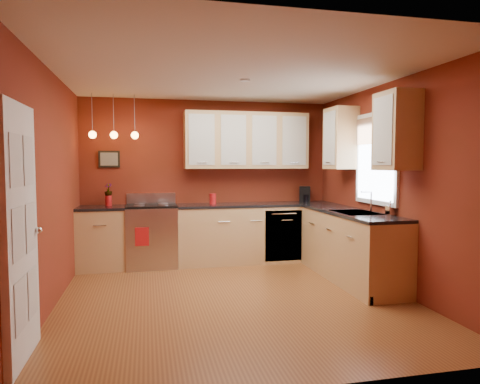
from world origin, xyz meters
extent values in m
plane|color=brown|center=(0.00, 0.00, 0.00)|extent=(4.20, 4.20, 0.00)
cube|color=beige|center=(0.00, 0.00, 2.60)|extent=(4.00, 4.20, 0.02)
cube|color=maroon|center=(0.00, 2.10, 1.30)|extent=(4.00, 0.02, 2.60)
cube|color=maroon|center=(0.00, -2.10, 1.30)|extent=(4.00, 0.02, 2.60)
cube|color=maroon|center=(-2.00, 0.00, 1.30)|extent=(0.02, 4.20, 2.60)
cube|color=maroon|center=(2.00, 0.00, 1.30)|extent=(0.02, 4.20, 2.60)
cube|color=tan|center=(-1.65, 1.80, 0.45)|extent=(0.70, 0.60, 0.90)
cube|color=tan|center=(0.73, 1.80, 0.45)|extent=(2.54, 0.60, 0.90)
cube|color=tan|center=(1.70, 0.45, 0.45)|extent=(0.60, 2.10, 0.90)
cube|color=black|center=(-1.65, 1.80, 0.92)|extent=(0.70, 0.62, 0.04)
cube|color=black|center=(0.73, 1.80, 0.92)|extent=(2.54, 0.62, 0.04)
cube|color=black|center=(1.70, 0.45, 0.92)|extent=(0.62, 2.10, 0.04)
cube|color=#B9B8BD|center=(-0.92, 1.80, 0.46)|extent=(0.76, 0.64, 0.92)
cube|color=black|center=(-0.92, 1.50, 0.48)|extent=(0.55, 0.02, 0.32)
cylinder|color=#B9B8BD|center=(-0.92, 1.49, 0.72)|extent=(0.60, 0.02, 0.02)
cube|color=black|center=(-0.92, 1.80, 0.94)|extent=(0.76, 0.60, 0.03)
cylinder|color=#95949A|center=(-1.10, 1.66, 0.95)|extent=(0.16, 0.16, 0.01)
cylinder|color=#95949A|center=(-0.74, 1.66, 0.95)|extent=(0.16, 0.16, 0.01)
cylinder|color=#95949A|center=(-1.10, 1.94, 0.95)|extent=(0.16, 0.16, 0.01)
cylinder|color=#95949A|center=(-0.74, 1.94, 0.95)|extent=(0.16, 0.16, 0.01)
cube|color=#B9B8BD|center=(-0.92, 2.10, 1.03)|extent=(0.76, 0.04, 0.16)
cube|color=#B9B8BD|center=(1.10, 1.51, 0.45)|extent=(0.60, 0.02, 0.80)
cube|color=#95949A|center=(1.70, 0.30, 0.92)|extent=(0.50, 0.70, 0.05)
cube|color=black|center=(1.70, 0.47, 0.91)|extent=(0.42, 0.30, 0.02)
cube|color=black|center=(1.70, 0.13, 0.91)|extent=(0.42, 0.30, 0.02)
cylinder|color=silver|center=(1.92, 0.30, 1.08)|extent=(0.02, 0.02, 0.28)
cylinder|color=silver|center=(1.85, 0.30, 1.21)|extent=(0.16, 0.02, 0.02)
cube|color=white|center=(1.98, 0.30, 1.65)|extent=(0.04, 1.02, 1.22)
cube|color=white|center=(1.97, 0.30, 1.65)|extent=(0.01, 0.90, 1.10)
cube|color=#8B6545|center=(1.95, 0.30, 2.02)|extent=(0.02, 0.96, 0.36)
cube|color=white|center=(-1.97, -1.20, 1.02)|extent=(0.06, 0.82, 2.05)
cube|color=silver|center=(-1.94, -1.38, 1.60)|extent=(0.00, 0.28, 0.40)
cube|color=silver|center=(-1.94, -1.02, 1.60)|extent=(0.00, 0.28, 0.40)
cube|color=silver|center=(-1.94, -1.38, 1.05)|extent=(0.00, 0.28, 0.40)
cube|color=silver|center=(-1.94, -1.02, 1.05)|extent=(0.00, 0.28, 0.40)
cube|color=silver|center=(-1.94, -1.38, 0.50)|extent=(0.00, 0.28, 0.40)
cube|color=silver|center=(-1.94, -1.02, 0.50)|extent=(0.00, 0.28, 0.40)
sphere|color=silver|center=(-1.91, -0.87, 1.00)|extent=(0.06, 0.06, 0.06)
cube|color=tan|center=(0.60, 1.93, 1.95)|extent=(2.00, 0.35, 0.90)
cube|color=tan|center=(1.82, 0.32, 1.95)|extent=(0.35, 1.95, 0.90)
cube|color=black|center=(-1.55, 2.08, 1.65)|extent=(0.32, 0.03, 0.26)
cylinder|color=#95949A|center=(-1.75, 1.75, 2.30)|extent=(0.01, 0.01, 0.60)
sphere|color=#FFA53F|center=(-1.75, 1.75, 2.00)|extent=(0.11, 0.11, 0.11)
cylinder|color=#95949A|center=(-1.45, 1.75, 2.30)|extent=(0.01, 0.01, 0.60)
sphere|color=#FFA53F|center=(-1.45, 1.75, 2.00)|extent=(0.11, 0.11, 0.11)
cylinder|color=#95949A|center=(-1.15, 1.75, 2.30)|extent=(0.01, 0.01, 0.60)
sphere|color=#FFA53F|center=(-1.15, 1.75, 2.00)|extent=(0.11, 0.11, 0.11)
cylinder|color=#B51315|center=(0.03, 1.81, 1.02)|extent=(0.10, 0.10, 0.15)
cylinder|color=#B51315|center=(0.03, 1.81, 1.10)|extent=(0.11, 0.11, 0.02)
cylinder|color=#B51315|center=(-1.56, 1.89, 1.02)|extent=(0.10, 0.10, 0.16)
imported|color=#B51315|center=(-1.56, 1.89, 1.18)|extent=(0.15, 0.15, 0.21)
cube|color=black|center=(1.62, 1.95, 1.07)|extent=(0.22, 0.20, 0.26)
cylinder|color=black|center=(1.62, 1.90, 1.00)|extent=(0.13, 0.13, 0.12)
imported|color=silver|center=(1.94, -0.12, 1.03)|extent=(0.10, 0.10, 0.19)
cube|color=#B51315|center=(-1.06, 1.47, 0.52)|extent=(0.20, 0.01, 0.27)
camera|label=1|loc=(-0.99, -4.84, 1.57)|focal=32.00mm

